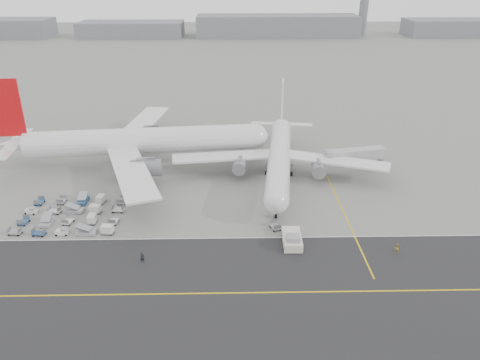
{
  "coord_description": "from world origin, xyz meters",
  "views": [
    {
      "loc": [
        7.27,
        -75.48,
        45.67
      ],
      "look_at": [
        9.13,
        12.0,
        5.15
      ],
      "focal_mm": 35.0,
      "sensor_mm": 36.0,
      "label": 1
    }
  ],
  "objects_px": {
    "airliner_b": "(279,156)",
    "pushback_tug": "(292,239)",
    "control_tower": "(364,11)",
    "jet_bridge": "(356,156)",
    "ground_crew_b": "(397,248)",
    "airliner_a": "(137,141)",
    "ground_crew_a": "(142,258)"
  },
  "relations": [
    {
      "from": "airliner_b",
      "to": "ground_crew_a",
      "type": "height_order",
      "value": "airliner_b"
    },
    {
      "from": "control_tower",
      "to": "airliner_b",
      "type": "distance_m",
      "value": 253.29
    },
    {
      "from": "airliner_a",
      "to": "pushback_tug",
      "type": "bearing_deg",
      "value": -142.96
    },
    {
      "from": "airliner_a",
      "to": "ground_crew_b",
      "type": "height_order",
      "value": "airliner_a"
    },
    {
      "from": "control_tower",
      "to": "jet_bridge",
      "type": "distance_m",
      "value": 245.98
    },
    {
      "from": "control_tower",
      "to": "ground_crew_a",
      "type": "relative_size",
      "value": 16.17
    },
    {
      "from": "airliner_b",
      "to": "airliner_a",
      "type": "bearing_deg",
      "value": 175.83
    },
    {
      "from": "airliner_a",
      "to": "jet_bridge",
      "type": "distance_m",
      "value": 53.0
    },
    {
      "from": "ground_crew_b",
      "to": "jet_bridge",
      "type": "bearing_deg",
      "value": -90.91
    },
    {
      "from": "airliner_a",
      "to": "ground_crew_a",
      "type": "xyz_separation_m",
      "value": [
        7.97,
        -41.79,
        -5.5
      ]
    },
    {
      "from": "pushback_tug",
      "to": "jet_bridge",
      "type": "xyz_separation_m",
      "value": [
        18.98,
        32.02,
        3.08
      ]
    },
    {
      "from": "airliner_b",
      "to": "ground_crew_a",
      "type": "distance_m",
      "value": 43.97
    },
    {
      "from": "ground_crew_b",
      "to": "airliner_b",
      "type": "bearing_deg",
      "value": -61.25
    },
    {
      "from": "control_tower",
      "to": "airliner_a",
      "type": "xyz_separation_m",
      "value": [
        -115.68,
        -232.78,
        -9.79
      ]
    },
    {
      "from": "airliner_a",
      "to": "ground_crew_b",
      "type": "relative_size",
      "value": 37.97
    },
    {
      "from": "pushback_tug",
      "to": "ground_crew_a",
      "type": "distance_m",
      "value": 26.29
    },
    {
      "from": "airliner_a",
      "to": "airliner_b",
      "type": "xyz_separation_m",
      "value": [
        34.28,
        -6.81,
        -1.36
      ]
    },
    {
      "from": "airliner_b",
      "to": "pushback_tug",
      "type": "xyz_separation_m",
      "value": [
        -0.52,
        -29.91,
        -4.05
      ]
    },
    {
      "from": "airliner_a",
      "to": "ground_crew_b",
      "type": "distance_m",
      "value": 65.34
    },
    {
      "from": "control_tower",
      "to": "jet_bridge",
      "type": "relative_size",
      "value": 1.96
    },
    {
      "from": "control_tower",
      "to": "pushback_tug",
      "type": "height_order",
      "value": "control_tower"
    },
    {
      "from": "control_tower",
      "to": "ground_crew_a",
      "type": "xyz_separation_m",
      "value": [
        -107.71,
        -274.58,
        -15.29
      ]
    },
    {
      "from": "airliner_b",
      "to": "ground_crew_b",
      "type": "xyz_separation_m",
      "value": [
        17.34,
        -32.86,
        -4.25
      ]
    },
    {
      "from": "jet_bridge",
      "to": "ground_crew_b",
      "type": "relative_size",
      "value": 9.27
    },
    {
      "from": "control_tower",
      "to": "airliner_a",
      "type": "distance_m",
      "value": 260.13
    },
    {
      "from": "jet_bridge",
      "to": "ground_crew_a",
      "type": "relative_size",
      "value": 8.23
    },
    {
      "from": "pushback_tug",
      "to": "ground_crew_b",
      "type": "distance_m",
      "value": 18.1
    },
    {
      "from": "control_tower",
      "to": "jet_bridge",
      "type": "bearing_deg",
      "value": -104.84
    },
    {
      "from": "pushback_tug",
      "to": "ground_crew_b",
      "type": "relative_size",
      "value": 5.23
    },
    {
      "from": "airliner_b",
      "to": "jet_bridge",
      "type": "relative_size",
      "value": 3.22
    },
    {
      "from": "airliner_a",
      "to": "jet_bridge",
      "type": "height_order",
      "value": "airliner_a"
    },
    {
      "from": "pushback_tug",
      "to": "ground_crew_a",
      "type": "height_order",
      "value": "pushback_tug"
    }
  ]
}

